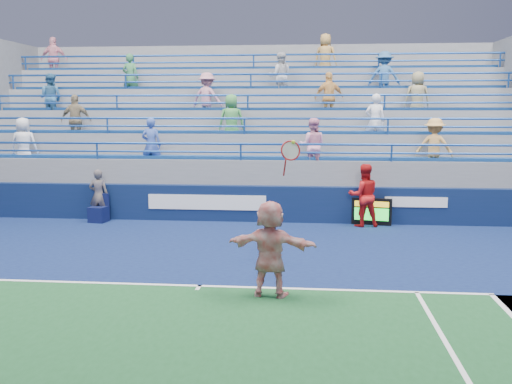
# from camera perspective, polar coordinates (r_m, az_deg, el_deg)

# --- Properties ---
(ground) EXTENTS (120.00, 120.00, 0.00)m
(ground) POSITION_cam_1_polar(r_m,az_deg,el_deg) (11.19, -5.67, -9.43)
(ground) COLOR #333538
(sponsor_wall) EXTENTS (18.00, 0.32, 1.10)m
(sponsor_wall) POSITION_cam_1_polar(r_m,az_deg,el_deg) (17.31, -1.58, -1.17)
(sponsor_wall) COLOR #0B1A3C
(sponsor_wall) RESTS_ON ground
(bleacher_stand) EXTENTS (18.00, 5.60, 6.13)m
(bleacher_stand) POSITION_cam_1_polar(r_m,az_deg,el_deg) (20.91, -0.35, 3.23)
(bleacher_stand) COLOR slate
(bleacher_stand) RESTS_ON ground
(serve_speed_board) EXTENTS (1.17, 0.34, 0.80)m
(serve_speed_board) POSITION_cam_1_polar(r_m,az_deg,el_deg) (17.10, 11.49, -1.94)
(serve_speed_board) COLOR black
(serve_speed_board) RESTS_ON ground
(judge_chair) EXTENTS (0.56, 0.57, 0.86)m
(judge_chair) POSITION_cam_1_polar(r_m,az_deg,el_deg) (17.86, -15.45, -2.07)
(judge_chair) COLOR #0C1239
(judge_chair) RESTS_ON ground
(tennis_player) EXTENTS (1.72, 0.78, 2.86)m
(tennis_player) POSITION_cam_1_polar(r_m,az_deg,el_deg) (10.37, 1.45, -5.67)
(tennis_player) COLOR white
(tennis_player) RESTS_ON ground
(line_judge) EXTENTS (0.62, 0.44, 1.59)m
(line_judge) POSITION_cam_1_polar(r_m,az_deg,el_deg) (17.99, -15.46, -0.31)
(line_judge) COLOR #141A39
(line_judge) RESTS_ON ground
(ball_girl) EXTENTS (0.99, 0.83, 1.83)m
(ball_girl) POSITION_cam_1_polar(r_m,az_deg,el_deg) (16.78, 10.72, -0.34)
(ball_girl) COLOR red
(ball_girl) RESTS_ON ground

